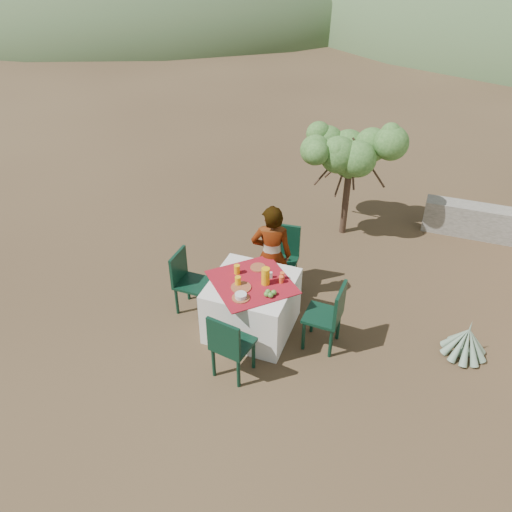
{
  "coord_description": "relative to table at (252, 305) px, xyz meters",
  "views": [
    {
      "loc": [
        2.21,
        -4.72,
        4.5
      ],
      "look_at": [
        0.34,
        0.29,
        0.87
      ],
      "focal_mm": 35.0,
      "sensor_mm": 36.0,
      "label": 1
    }
  ],
  "objects": [
    {
      "name": "ground",
      "position": [
        -0.44,
        0.11,
        -0.38
      ],
      "size": [
        160.0,
        160.0,
        0.0
      ],
      "primitive_type": "plane",
      "color": "#3B291B",
      "rests_on": "ground"
    },
    {
      "name": "table",
      "position": [
        0.0,
        0.0,
        0.0
      ],
      "size": [
        1.3,
        1.3,
        0.76
      ],
      "color": "white",
      "rests_on": "ground"
    },
    {
      "name": "chair_far",
      "position": [
        0.08,
        0.97,
        0.17
      ],
      "size": [
        0.49,
        0.49,
        0.99
      ],
      "rotation": [
        0.0,
        0.0,
        0.08
      ],
      "color": "black",
      "rests_on": "ground"
    },
    {
      "name": "chair_near",
      "position": [
        0.06,
        -0.87,
        0.13
      ],
      "size": [
        0.48,
        0.48,
        0.91
      ],
      "rotation": [
        0.0,
        0.0,
        2.98
      ],
      "color": "black",
      "rests_on": "ground"
    },
    {
      "name": "chair_left",
      "position": [
        -0.97,
        0.08,
        0.11
      ],
      "size": [
        0.41,
        0.41,
        0.89
      ],
      "rotation": [
        0.0,
        0.0,
        1.57
      ],
      "color": "black",
      "rests_on": "ground"
    },
    {
      "name": "chair_right",
      "position": [
        1.0,
        0.02,
        0.14
      ],
      "size": [
        0.45,
        0.45,
        0.93
      ],
      "rotation": [
        0.0,
        0.0,
        4.67
      ],
      "color": "black",
      "rests_on": "ground"
    },
    {
      "name": "person",
      "position": [
        0.04,
        0.64,
        0.37
      ],
      "size": [
        0.63,
        0.5,
        1.5
      ],
      "primitive_type": "imported",
      "rotation": [
        0.0,
        0.0,
        3.43
      ],
      "color": "#8C6651",
      "rests_on": "ground"
    },
    {
      "name": "shrub_tree",
      "position": [
        0.65,
        2.88,
        0.99
      ],
      "size": [
        1.47,
        1.44,
        1.73
      ],
      "color": "#3F2B1F",
      "rests_on": "ground"
    },
    {
      "name": "agave",
      "position": [
        2.63,
        0.46,
        -0.18
      ],
      "size": [
        0.55,
        0.57,
        0.6
      ],
      "rotation": [
        0.0,
        0.0,
        -0.27
      ],
      "color": "gray",
      "rests_on": "ground"
    },
    {
      "name": "stone_wall",
      "position": [
        3.16,
        3.51,
        -0.1
      ],
      "size": [
        2.6,
        0.35,
        0.55
      ],
      "primitive_type": "cube",
      "color": "gray",
      "rests_on": "ground"
    },
    {
      "name": "plate_far",
      "position": [
        -0.03,
        0.31,
        0.39
      ],
      "size": [
        0.21,
        0.21,
        0.01
      ],
      "primitive_type": "cylinder",
      "color": "brown",
      "rests_on": "table"
    },
    {
      "name": "plate_near",
      "position": [
        -0.08,
        -0.16,
        0.39
      ],
      "size": [
        0.25,
        0.25,
        0.01
      ],
      "primitive_type": "cylinder",
      "color": "brown",
      "rests_on": "table"
    },
    {
      "name": "glass_far",
      "position": [
        -0.24,
        0.1,
        0.44
      ],
      "size": [
        0.08,
        0.08,
        0.12
      ],
      "primitive_type": "cylinder",
      "color": "#EFAC0F",
      "rests_on": "table"
    },
    {
      "name": "glass_near",
      "position": [
        -0.14,
        -0.12,
        0.44
      ],
      "size": [
        0.07,
        0.07,
        0.12
      ],
      "primitive_type": "cylinder",
      "color": "#EFAC0F",
      "rests_on": "table"
    },
    {
      "name": "juice_pitcher",
      "position": [
        0.17,
        0.02,
        0.5
      ],
      "size": [
        0.1,
        0.1,
        0.23
      ],
      "primitive_type": "cylinder",
      "color": "#EFAC0F",
      "rests_on": "table"
    },
    {
      "name": "bowl_plate",
      "position": [
        -0.01,
        -0.35,
        0.39
      ],
      "size": [
        0.22,
        0.22,
        0.01
      ],
      "primitive_type": "cylinder",
      "color": "brown",
      "rests_on": "table"
    },
    {
      "name": "white_bowl",
      "position": [
        -0.01,
        -0.35,
        0.42
      ],
      "size": [
        0.14,
        0.14,
        0.05
      ],
      "primitive_type": "cylinder",
      "color": "silver",
      "rests_on": "bowl_plate"
    },
    {
      "name": "jar_left",
      "position": [
        0.34,
        0.11,
        0.43
      ],
      "size": [
        0.06,
        0.06,
        0.09
      ],
      "primitive_type": "cylinder",
      "color": "#EF5C2A",
      "rests_on": "table"
    },
    {
      "name": "jar_right",
      "position": [
        0.33,
        0.19,
        0.43
      ],
      "size": [
        0.06,
        0.06,
        0.1
      ],
      "primitive_type": "cylinder",
      "color": "#EF5C2A",
      "rests_on": "table"
    },
    {
      "name": "napkin_holder",
      "position": [
        0.18,
        0.15,
        0.42
      ],
      "size": [
        0.07,
        0.06,
        0.08
      ],
      "primitive_type": "cube",
      "rotation": [
        0.0,
        0.0,
        0.44
      ],
      "color": "silver",
      "rests_on": "table"
    },
    {
      "name": "fruit_cluster",
      "position": [
        0.3,
        -0.18,
        0.42
      ],
      "size": [
        0.14,
        0.13,
        0.07
      ],
      "color": "#4F8530",
      "rests_on": "table"
    }
  ]
}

